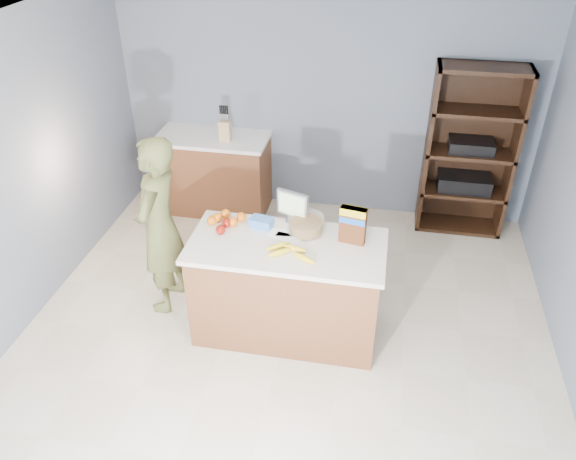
% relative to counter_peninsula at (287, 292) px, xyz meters
% --- Properties ---
extents(floor, '(4.50, 5.00, 0.02)m').
position_rel_counter_peninsula_xyz_m(floor, '(0.00, -0.30, -0.42)').
color(floor, beige).
rests_on(floor, ground).
extents(walls, '(4.52, 5.02, 2.51)m').
position_rel_counter_peninsula_xyz_m(walls, '(0.00, -0.30, 1.24)').
color(walls, slate).
rests_on(walls, ground).
extents(counter_peninsula, '(1.56, 0.76, 0.90)m').
position_rel_counter_peninsula_xyz_m(counter_peninsula, '(0.00, 0.00, 0.00)').
color(counter_peninsula, brown).
rests_on(counter_peninsula, ground).
extents(back_cabinet, '(1.24, 0.62, 0.90)m').
position_rel_counter_peninsula_xyz_m(back_cabinet, '(-1.20, 1.90, 0.04)').
color(back_cabinet, brown).
rests_on(back_cabinet, ground).
extents(shelving_unit, '(0.90, 0.40, 1.80)m').
position_rel_counter_peninsula_xyz_m(shelving_unit, '(1.55, 2.05, 0.45)').
color(shelving_unit, black).
rests_on(shelving_unit, ground).
extents(person, '(0.41, 0.61, 1.63)m').
position_rel_counter_peninsula_xyz_m(person, '(-1.13, 0.17, 0.40)').
color(person, brown).
rests_on(person, ground).
extents(knife_block, '(0.12, 0.10, 0.31)m').
position_rel_counter_peninsula_xyz_m(knife_block, '(-1.02, 1.83, 0.60)').
color(knife_block, tan).
rests_on(knife_block, back_cabinet).
extents(envelopes, '(0.30, 0.20, 0.00)m').
position_rel_counter_peninsula_xyz_m(envelopes, '(-0.04, 0.12, 0.49)').
color(envelopes, white).
rests_on(envelopes, counter_peninsula).
extents(bananas, '(0.42, 0.27, 0.05)m').
position_rel_counter_peninsula_xyz_m(bananas, '(0.04, -0.12, 0.51)').
color(bananas, yellow).
rests_on(bananas, counter_peninsula).
extents(apples, '(0.10, 0.19, 0.08)m').
position_rel_counter_peninsula_xyz_m(apples, '(-0.54, 0.10, 0.52)').
color(apples, maroon).
rests_on(apples, counter_peninsula).
extents(oranges, '(0.31, 0.20, 0.08)m').
position_rel_counter_peninsula_xyz_m(oranges, '(-0.56, 0.22, 0.52)').
color(oranges, orange).
rests_on(oranges, counter_peninsula).
extents(blue_carton, '(0.20, 0.15, 0.08)m').
position_rel_counter_peninsula_xyz_m(blue_carton, '(-0.25, 0.21, 0.52)').
color(blue_carton, blue).
rests_on(blue_carton, counter_peninsula).
extents(salad_bowl, '(0.30, 0.30, 0.13)m').
position_rel_counter_peninsula_xyz_m(salad_bowl, '(0.12, 0.21, 0.54)').
color(salad_bowl, '#267219').
rests_on(salad_bowl, counter_peninsula).
extents(tv, '(0.28, 0.13, 0.28)m').
position_rel_counter_peninsula_xyz_m(tv, '(-0.02, 0.33, 0.64)').
color(tv, silver).
rests_on(tv, counter_peninsula).
extents(cereal_box, '(0.22, 0.11, 0.31)m').
position_rel_counter_peninsula_xyz_m(cereal_box, '(0.50, 0.13, 0.66)').
color(cereal_box, '#592B14').
rests_on(cereal_box, counter_peninsula).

